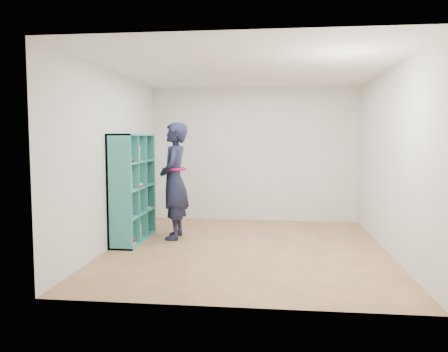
# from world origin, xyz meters

# --- Properties ---
(floor) EXTENTS (4.50, 4.50, 0.00)m
(floor) POSITION_xyz_m (0.00, 0.00, 0.00)
(floor) COLOR brown
(floor) RESTS_ON ground
(ceiling) EXTENTS (4.50, 4.50, 0.00)m
(ceiling) POSITION_xyz_m (0.00, 0.00, 2.60)
(ceiling) COLOR white
(ceiling) RESTS_ON wall_back
(wall_left) EXTENTS (0.02, 4.50, 2.60)m
(wall_left) POSITION_xyz_m (-2.00, 0.00, 1.30)
(wall_left) COLOR silver
(wall_left) RESTS_ON floor
(wall_right) EXTENTS (0.02, 4.50, 2.60)m
(wall_right) POSITION_xyz_m (2.00, 0.00, 1.30)
(wall_right) COLOR silver
(wall_right) RESTS_ON floor
(wall_back) EXTENTS (4.00, 0.02, 2.60)m
(wall_back) POSITION_xyz_m (0.00, 2.25, 1.30)
(wall_back) COLOR silver
(wall_back) RESTS_ON floor
(wall_front) EXTENTS (4.00, 0.02, 2.60)m
(wall_front) POSITION_xyz_m (0.00, -2.25, 1.30)
(wall_front) COLOR silver
(wall_front) RESTS_ON floor
(bookshelf) EXTENTS (0.37, 1.26, 1.68)m
(bookshelf) POSITION_xyz_m (-1.83, 0.29, 0.82)
(bookshelf) COLOR teal
(bookshelf) RESTS_ON floor
(person) EXTENTS (0.50, 0.71, 1.87)m
(person) POSITION_xyz_m (-1.20, 0.54, 0.94)
(person) COLOR black
(person) RESTS_ON floor
(smartphone) EXTENTS (0.03, 0.11, 0.14)m
(smartphone) POSITION_xyz_m (-1.36, 0.61, 1.06)
(smartphone) COLOR silver
(smartphone) RESTS_ON person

